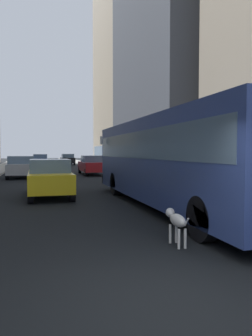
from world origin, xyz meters
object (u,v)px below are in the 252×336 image
Objects in this scene: car_black_suv at (68,159)px; car_silver_sedan at (21,167)px; transit_bus at (172,156)px; car_red_coupe at (92,165)px; dalmatian_dog at (176,220)px; car_yellow_taxi at (50,178)px; car_blue_hatchback at (40,160)px.

car_silver_sedan is at bearing -103.71° from car_black_suv.
transit_bus is 2.84× the size of car_silver_sedan.
dalmatian_dog is at bearing -94.94° from car_red_coupe.
car_silver_sedan is at bearing 111.21° from transit_bus.
car_silver_sedan is at bearing 98.60° from car_yellow_taxi.
transit_bus is 16.34m from car_red_coupe.
dalmatian_dog is at bearing -112.85° from transit_bus.
car_black_suv is 1.02× the size of car_yellow_taxi.
car_yellow_taxi is 8.36m from dalmatian_dog.
car_red_coupe is (4.00, 12.47, 0.00)m from car_yellow_taxi.
car_red_coupe is at bearing 18.60° from car_silver_sedan.
car_blue_hatchback is at bearing -127.67° from car_black_suv.
car_black_suv is 33.77m from car_yellow_taxi.
car_yellow_taxi reaches higher than dalmatian_dog.
car_blue_hatchback reaches higher than dalmatian_dog.
car_blue_hatchback is (-0.00, 28.35, 0.00)m from car_yellow_taxi.
transit_bus reaches higher than car_red_coupe.
transit_bus is at bearing 67.15° from dalmatian_dog.
car_silver_sedan is at bearing -95.15° from car_blue_hatchback.
dalmatian_dog is at bearing -92.44° from car_black_suv.
car_blue_hatchback is (-4.00, 15.88, 0.00)m from car_red_coupe.
car_black_suv and car_silver_sedan have the same top height.
car_blue_hatchback is 36.48m from dalmatian_dog.
car_yellow_taxi is at bearing -90.00° from car_blue_hatchback.
car_yellow_taxi is at bearing 136.15° from transit_bus.
dalmatian_dog is at bearing -86.50° from car_blue_hatchback.
car_red_coupe and car_blue_hatchback have the same top height.
transit_bus reaches higher than car_blue_hatchback.
car_blue_hatchback is at bearing 93.50° from dalmatian_dog.
transit_bus is 11.98× the size of dalmatian_dog.
car_red_coupe is at bearing 90.00° from transit_bus.
car_red_coupe is (0.00, 16.31, -0.95)m from transit_bus.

